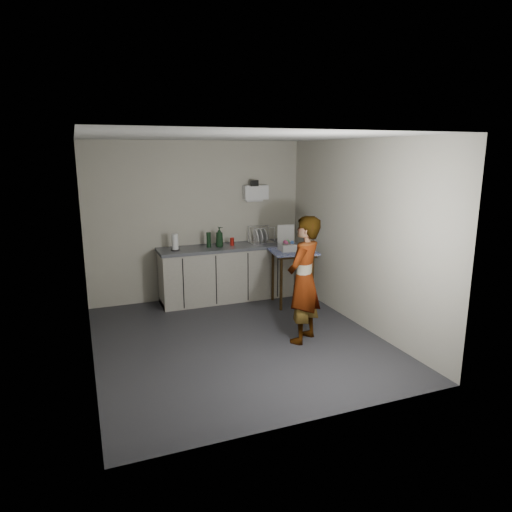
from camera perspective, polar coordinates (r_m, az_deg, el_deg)
name	(u,v)px	position (r m, az deg, el deg)	size (l,w,h in m)	color
ground	(238,340)	(6.12, -2.28, -10.43)	(4.00, 4.00, 0.00)	#27262B
wall_back	(198,221)	(7.61, -7.31, 4.33)	(3.60, 0.02, 2.60)	beige
wall_right	(358,234)	(6.53, 12.64, 2.68)	(0.02, 4.00, 2.60)	beige
wall_left	(85,255)	(5.43, -20.54, 0.14)	(0.02, 4.00, 2.60)	beige
ceiling	(236,137)	(5.62, -2.53, 14.64)	(3.60, 4.00, 0.01)	silver
kitchen_counter	(227,274)	(7.63, -3.67, -2.29)	(2.24, 0.62, 0.91)	black
wall_shelf	(255,193)	(7.80, -0.08, 7.94)	(0.42, 0.18, 0.37)	white
side_table	(292,257)	(7.30, 4.58, -0.15)	(0.79, 0.79, 0.89)	#35200C
standing_man	(304,280)	(5.87, 6.00, -2.99)	(0.60, 0.40, 1.65)	#B2A593
soap_bottle	(219,237)	(7.41, -4.60, 2.39)	(0.13, 0.13, 0.33)	black
soda_can	(232,242)	(7.54, -3.01, 1.82)	(0.07, 0.07, 0.13)	red
dark_bottle	(209,240)	(7.41, -5.94, 2.03)	(0.07, 0.07, 0.25)	black
paper_towel	(175,243)	(7.26, -10.09, 1.67)	(0.15, 0.15, 0.26)	black
dish_rack	(261,239)	(7.73, 0.61, 2.12)	(0.41, 0.31, 0.29)	silver
bakery_box	(288,245)	(7.24, 4.03, 1.40)	(0.31, 0.32, 0.39)	white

